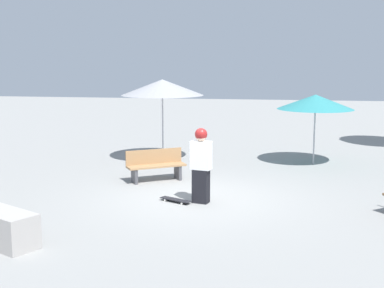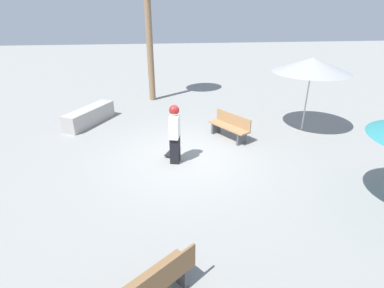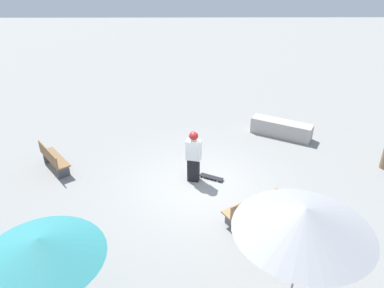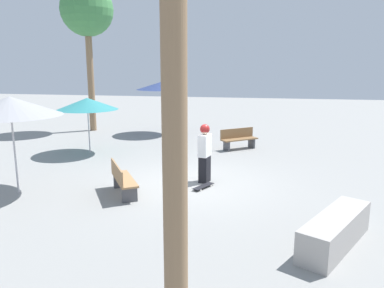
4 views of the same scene
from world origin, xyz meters
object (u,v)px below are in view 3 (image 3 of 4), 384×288
object	(u,v)px
shade_umbrella_grey	(304,219)
shade_umbrella_teal	(39,248)
skateboard	(211,177)
concrete_ledge	(281,129)
skater_main	(194,155)
bench_near	(53,159)
bench_far	(250,207)

from	to	relation	value
shade_umbrella_grey	shade_umbrella_teal	distance (m)	4.84
skateboard	concrete_ledge	distance (m)	4.25
concrete_ledge	skateboard	bearing A→B (deg)	-133.72
skater_main	concrete_ledge	distance (m)	4.75
bench_near	skater_main	bearing A→B (deg)	43.40
skateboard	bench_near	xyz separation A→B (m)	(-5.29, 0.60, 0.37)
concrete_ledge	bench_near	world-z (taller)	bench_near
skateboard	bench_far	distance (m)	2.29
skateboard	bench_far	world-z (taller)	bench_far
skater_main	concrete_ledge	world-z (taller)	skater_main
concrete_ledge	bench_far	size ratio (longest dim) A/B	1.49
shade_umbrella_grey	concrete_ledge	bearing A→B (deg)	78.98
shade_umbrella_teal	bench_near	bearing A→B (deg)	107.84
skateboard	concrete_ledge	bearing A→B (deg)	73.19
skateboard	concrete_ledge	world-z (taller)	concrete_ledge
skateboard	bench_near	size ratio (longest dim) A/B	0.53
concrete_ledge	shade_umbrella_teal	xyz separation A→B (m)	(-6.37, -8.23, 1.65)
bench_far	shade_umbrella_grey	size ratio (longest dim) A/B	0.60
skater_main	shade_umbrella_grey	xyz separation A→B (m)	(1.97, -4.84, 1.44)
shade_umbrella_grey	shade_umbrella_teal	world-z (taller)	shade_umbrella_grey
concrete_ledge	bench_near	size ratio (longest dim) A/B	1.55
shade_umbrella_teal	skateboard	bearing A→B (deg)	56.32
skateboard	bench_far	xyz separation A→B (m)	(0.95, -2.05, 0.37)
bench_near	shade_umbrella_teal	bearing A→B (deg)	-20.73
bench_far	shade_umbrella_teal	xyz separation A→B (m)	(-4.39, -3.11, 1.53)
skater_main	concrete_ledge	size ratio (longest dim) A/B	0.74
skater_main	bench_near	xyz separation A→B (m)	(-4.70, 0.66, -0.52)
skater_main	bench_near	size ratio (longest dim) A/B	1.15
concrete_ledge	skater_main	bearing A→B (deg)	-138.37
skater_main	shade_umbrella_teal	xyz separation A→B (m)	(-2.85, -5.10, 1.02)
skateboard	shade_umbrella_teal	world-z (taller)	shade_umbrella_teal
bench_near	bench_far	world-z (taller)	same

